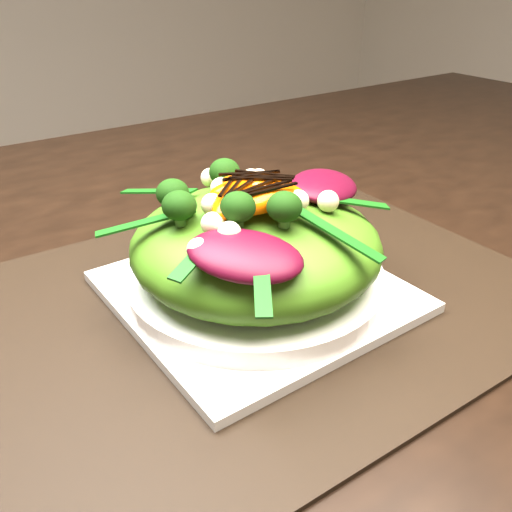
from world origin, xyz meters
TOP-DOWN VIEW (x-y plane):
  - dining_table at (0.00, 0.00)m, footprint 1.60×0.90m
  - placemat at (-0.28, -0.16)m, footprint 0.51×0.39m
  - plate_base at (-0.28, -0.16)m, footprint 0.24×0.24m
  - salad_bowl at (-0.28, -0.16)m, footprint 0.28×0.28m
  - lettuce_mound at (-0.28, -0.16)m, footprint 0.25×0.25m
  - radicchio_leaf at (-0.21, -0.17)m, footprint 0.10×0.08m
  - orange_segment at (-0.30, -0.15)m, footprint 0.07×0.03m
  - broccoli_floret at (-0.34, -0.12)m, footprint 0.04×0.04m
  - macadamia_nut at (-0.26, -0.21)m, footprint 0.02×0.02m
  - balsamic_drizzle at (-0.30, -0.15)m, footprint 0.05×0.00m

SIDE VIEW (x-z plane):
  - dining_table at x=0.00m, z-range 0.35..1.10m
  - placemat at x=-0.28m, z-range 0.75..0.75m
  - plate_base at x=-0.28m, z-range 0.75..0.76m
  - salad_bowl at x=-0.28m, z-range 0.76..0.78m
  - lettuce_mound at x=-0.28m, z-range 0.77..0.85m
  - radicchio_leaf at x=-0.21m, z-range 0.84..0.85m
  - macadamia_nut at x=-0.26m, z-range 0.84..0.86m
  - orange_segment at x=-0.30m, z-range 0.84..0.86m
  - broccoli_floret at x=-0.34m, z-range 0.83..0.87m
  - balsamic_drizzle at x=-0.30m, z-range 0.86..0.86m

